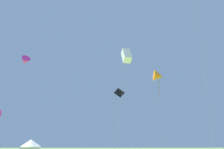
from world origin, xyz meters
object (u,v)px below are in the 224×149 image
Objects in this scene: kite_orange_delta at (158,76)px; kite_white_box at (126,56)px; festival_tent_left at (31,146)px; kite_black_diamond at (119,93)px; kite_magenta_delta at (25,61)px.

kite_orange_delta reaches higher than kite_white_box.
kite_black_diamond is at bearing -15.94° from festival_tent_left.
festival_tent_left is (-31.91, 8.55, -16.62)m from kite_orange_delta.
kite_black_diamond is 3.08× the size of festival_tent_left.
kite_orange_delta reaches higher than kite_black_diamond.
festival_tent_left is at bearing 164.99° from kite_orange_delta.
kite_black_diamond reaches higher than festival_tent_left.
kite_black_diamond is 0.93× the size of kite_white_box.
kite_orange_delta is 22.18m from kite_white_box.
kite_orange_delta is at bearing -15.01° from festival_tent_left.
kite_white_box is (24.74, -26.18, -8.47)m from kite_magenta_delta.
kite_white_box reaches higher than kite_black_diamond.
kite_magenta_delta reaches higher than festival_tent_left.
kite_magenta_delta is 37.01m from kite_white_box.
kite_white_box is (-0.99, -21.47, 1.32)m from kite_black_diamond.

